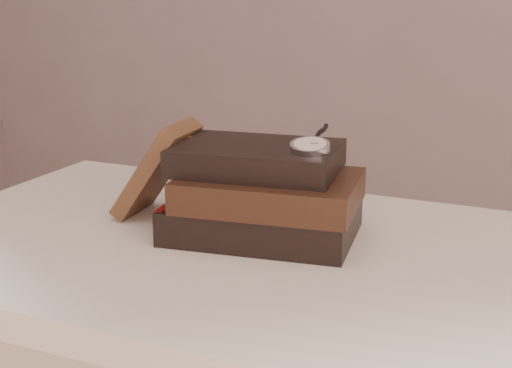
% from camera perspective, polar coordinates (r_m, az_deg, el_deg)
% --- Properties ---
extents(table, '(1.00, 0.60, 0.75)m').
position_cam_1_polar(table, '(1.04, -0.55, -9.47)').
color(table, white).
rests_on(table, ground).
extents(book_stack, '(0.29, 0.21, 0.13)m').
position_cam_1_polar(book_stack, '(1.02, 0.60, -0.85)').
color(book_stack, black).
rests_on(book_stack, table).
extents(journal, '(0.12, 0.11, 0.15)m').
position_cam_1_polar(journal, '(1.11, -7.82, 1.18)').
color(journal, '#402718').
rests_on(journal, table).
extents(pocket_watch, '(0.06, 0.16, 0.02)m').
position_cam_1_polar(pocket_watch, '(0.97, 4.33, 3.05)').
color(pocket_watch, silver).
rests_on(pocket_watch, book_stack).
extents(eyeglasses, '(0.12, 0.14, 0.05)m').
position_cam_1_polar(eyeglasses, '(1.12, -2.77, 1.42)').
color(eyeglasses, silver).
rests_on(eyeglasses, book_stack).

